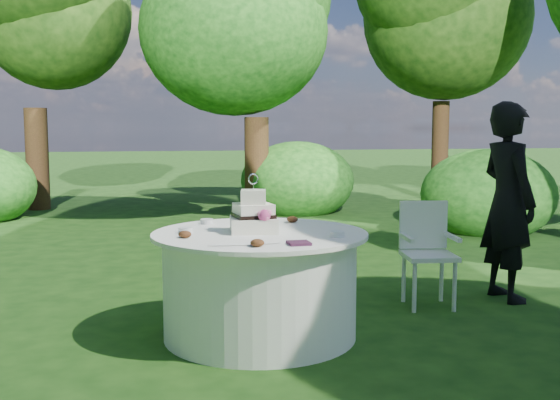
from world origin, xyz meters
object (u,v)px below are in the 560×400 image
at_px(guest, 508,202).
at_px(chair, 427,245).
at_px(table, 260,284).
at_px(cake, 254,216).
at_px(napkins, 299,243).

relative_size(guest, chair, 1.97).
xyz_separation_m(table, cake, (-0.04, 0.02, 0.50)).
xyz_separation_m(table, chair, (1.56, 0.53, 0.13)).
bearing_deg(guest, table, 99.97).
bearing_deg(guest, chair, 88.00).
distance_m(guest, table, 2.45).
bearing_deg(napkins, chair, 37.42).
height_order(guest, chair, guest).
xyz_separation_m(guest, table, (-2.34, -0.54, -0.49)).
bearing_deg(napkins, table, 105.03).
bearing_deg(cake, napkins, -71.91).
relative_size(guest, cake, 4.06).
height_order(table, cake, cake).
bearing_deg(guest, napkins, 113.51).
height_order(table, chair, chair).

